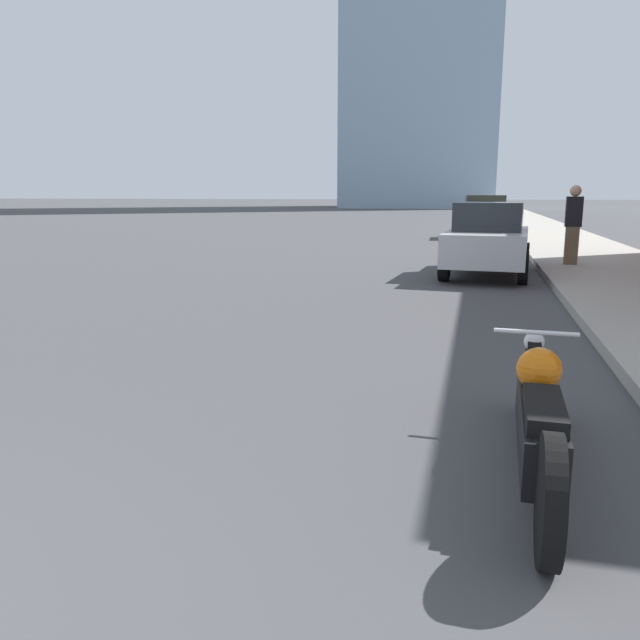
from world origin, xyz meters
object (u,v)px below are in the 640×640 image
(pedestrian, at_px, (573,223))
(parked_car_yellow, at_px, (484,216))
(parked_car_silver, at_px, (488,239))
(motorcycle, at_px, (539,416))

(pedestrian, bearing_deg, parked_car_yellow, 100.06)
(parked_car_silver, bearing_deg, motorcycle, -84.55)
(parked_car_yellow, height_order, pedestrian, pedestrian)
(parked_car_silver, relative_size, pedestrian, 2.27)
(parked_car_yellow, relative_size, pedestrian, 2.35)
(motorcycle, distance_m, pedestrian, 11.83)
(motorcycle, xyz_separation_m, pedestrian, (1.71, 11.68, 0.72))
(pedestrian, bearing_deg, parked_car_silver, -144.33)
(motorcycle, relative_size, parked_car_yellow, 0.63)
(parked_car_yellow, distance_m, pedestrian, 11.07)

